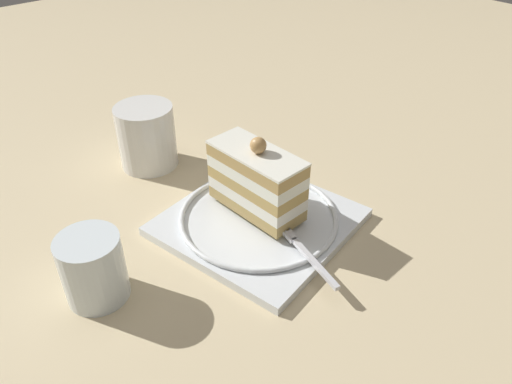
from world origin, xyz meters
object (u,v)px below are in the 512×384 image
dessert_plate (256,218)px  fork (302,249)px  drink_glass_near (147,139)px  drink_glass_far (94,271)px  cake_slice (255,181)px

dessert_plate → fork: fork is taller
dessert_plate → drink_glass_near: 0.21m
dessert_plate → drink_glass_far: 0.20m
dessert_plate → cake_slice: 0.05m
drink_glass_near → drink_glass_far: drink_glass_near is taller
drink_glass_far → fork: bearing=151.3°
cake_slice → drink_glass_near: (0.03, -0.20, -0.02)m
cake_slice → fork: (0.01, 0.09, -0.04)m
dessert_plate → drink_glass_near: bearing=-83.4°
fork → drink_glass_near: bearing=-86.7°
cake_slice → fork: bearing=82.7°
drink_glass_near → drink_glass_far: (0.17, 0.18, -0.01)m
fork → drink_glass_far: size_ratio=1.68×
dessert_plate → cake_slice: cake_slice is taller
fork → dessert_plate: bearing=-94.9°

